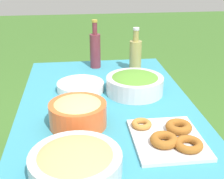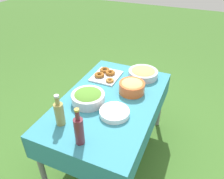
{
  "view_description": "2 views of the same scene",
  "coord_description": "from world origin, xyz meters",
  "px_view_note": "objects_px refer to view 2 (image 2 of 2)",
  "views": [
    {
      "loc": [
        1.42,
        -0.15,
        1.43
      ],
      "look_at": [
        -0.07,
        0.04,
        0.79
      ],
      "focal_mm": 50.0,
      "sensor_mm": 36.0,
      "label": 1
    },
    {
      "loc": [
        -1.52,
        -0.68,
        1.98
      ],
      "look_at": [
        0.06,
        0.01,
        0.81
      ],
      "focal_mm": 35.0,
      "sensor_mm": 36.0,
      "label": 2
    }
  ],
  "objects_px": {
    "pasta_bowl": "(132,86)",
    "donut_platter": "(106,75)",
    "plate_stack": "(114,113)",
    "salad_bowl": "(88,97)",
    "olive_oil_bottle": "(59,113)",
    "bread_bowl": "(143,73)",
    "wine_bottle": "(79,130)"
  },
  "relations": [
    {
      "from": "pasta_bowl",
      "to": "bread_bowl",
      "type": "height_order",
      "value": "pasta_bowl"
    },
    {
      "from": "pasta_bowl",
      "to": "plate_stack",
      "type": "relative_size",
      "value": 0.97
    },
    {
      "from": "donut_platter",
      "to": "olive_oil_bottle",
      "type": "height_order",
      "value": "olive_oil_bottle"
    },
    {
      "from": "donut_platter",
      "to": "wine_bottle",
      "type": "bearing_deg",
      "value": -166.42
    },
    {
      "from": "salad_bowl",
      "to": "bread_bowl",
      "type": "height_order",
      "value": "salad_bowl"
    },
    {
      "from": "bread_bowl",
      "to": "wine_bottle",
      "type": "bearing_deg",
      "value": 172.32
    },
    {
      "from": "donut_platter",
      "to": "wine_bottle",
      "type": "relative_size",
      "value": 1.04
    },
    {
      "from": "salad_bowl",
      "to": "pasta_bowl",
      "type": "relative_size",
      "value": 1.22
    },
    {
      "from": "salad_bowl",
      "to": "bread_bowl",
      "type": "relative_size",
      "value": 0.96
    },
    {
      "from": "pasta_bowl",
      "to": "wine_bottle",
      "type": "xyz_separation_m",
      "value": [
        -0.78,
        0.13,
        0.06
      ]
    },
    {
      "from": "donut_platter",
      "to": "olive_oil_bottle",
      "type": "distance_m",
      "value": 0.84
    },
    {
      "from": "plate_stack",
      "to": "olive_oil_bottle",
      "type": "distance_m",
      "value": 0.46
    },
    {
      "from": "salad_bowl",
      "to": "bread_bowl",
      "type": "bearing_deg",
      "value": -26.93
    },
    {
      "from": "donut_platter",
      "to": "bread_bowl",
      "type": "bearing_deg",
      "value": -67.45
    },
    {
      "from": "olive_oil_bottle",
      "to": "salad_bowl",
      "type": "bearing_deg",
      "value": -11.25
    },
    {
      "from": "plate_stack",
      "to": "wine_bottle",
      "type": "xyz_separation_m",
      "value": [
        -0.39,
        0.11,
        0.1
      ]
    },
    {
      "from": "pasta_bowl",
      "to": "bread_bowl",
      "type": "xyz_separation_m",
      "value": [
        0.33,
        -0.02,
        -0.02
      ]
    },
    {
      "from": "salad_bowl",
      "to": "plate_stack",
      "type": "xyz_separation_m",
      "value": [
        -0.07,
        -0.29,
        -0.03
      ]
    },
    {
      "from": "olive_oil_bottle",
      "to": "bread_bowl",
      "type": "xyz_separation_m",
      "value": [
        0.99,
        -0.4,
        -0.06
      ]
    },
    {
      "from": "pasta_bowl",
      "to": "plate_stack",
      "type": "xyz_separation_m",
      "value": [
        -0.39,
        0.02,
        -0.04
      ]
    },
    {
      "from": "plate_stack",
      "to": "olive_oil_bottle",
      "type": "height_order",
      "value": "olive_oil_bottle"
    },
    {
      "from": "olive_oil_bottle",
      "to": "wine_bottle",
      "type": "xyz_separation_m",
      "value": [
        -0.11,
        -0.25,
        0.01
      ]
    },
    {
      "from": "donut_platter",
      "to": "olive_oil_bottle",
      "type": "xyz_separation_m",
      "value": [
        -0.84,
        0.02,
        0.09
      ]
    },
    {
      "from": "pasta_bowl",
      "to": "plate_stack",
      "type": "distance_m",
      "value": 0.39
    },
    {
      "from": "donut_platter",
      "to": "plate_stack",
      "type": "height_order",
      "value": "donut_platter"
    },
    {
      "from": "salad_bowl",
      "to": "plate_stack",
      "type": "bearing_deg",
      "value": -103.27
    },
    {
      "from": "pasta_bowl",
      "to": "wine_bottle",
      "type": "bearing_deg",
      "value": 170.21
    },
    {
      "from": "salad_bowl",
      "to": "wine_bottle",
      "type": "height_order",
      "value": "wine_bottle"
    },
    {
      "from": "pasta_bowl",
      "to": "donut_platter",
      "type": "relative_size",
      "value": 0.77
    },
    {
      "from": "wine_bottle",
      "to": "bread_bowl",
      "type": "relative_size",
      "value": 0.99
    },
    {
      "from": "pasta_bowl",
      "to": "donut_platter",
      "type": "height_order",
      "value": "pasta_bowl"
    },
    {
      "from": "salad_bowl",
      "to": "pasta_bowl",
      "type": "height_order",
      "value": "pasta_bowl"
    }
  ]
}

